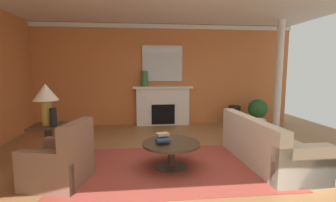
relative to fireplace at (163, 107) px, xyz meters
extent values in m
plane|color=olive|center=(-0.02, -3.16, -0.56)|extent=(9.83, 9.83, 0.00)
cube|color=#CC723D|center=(-0.02, 0.21, 0.96)|extent=(8.16, 0.12, 3.05)
cube|color=white|center=(-0.02, 0.13, 2.41)|extent=(8.16, 0.08, 0.12)
cube|color=#993D33|center=(-0.15, -3.32, -0.56)|extent=(3.70, 2.21, 0.01)
cube|color=white|center=(0.00, 0.01, 0.00)|extent=(1.60, 0.25, 1.13)
cube|color=black|center=(0.00, -0.01, -0.21)|extent=(0.70, 0.26, 0.60)
cube|color=white|center=(0.00, -0.02, 0.60)|extent=(1.80, 0.35, 0.06)
cube|color=silver|center=(0.00, 0.12, 1.32)|extent=(1.21, 0.04, 1.08)
cube|color=beige|center=(1.63, -3.29, -0.34)|extent=(0.98, 2.13, 0.45)
cube|color=beige|center=(1.28, -3.30, 0.09)|extent=(0.28, 2.11, 0.40)
cube|color=beige|center=(1.66, -4.24, -0.25)|extent=(0.91, 0.23, 0.62)
cube|color=beige|center=(1.59, -2.34, -0.25)|extent=(0.91, 0.23, 0.62)
cube|color=brown|center=(-1.91, -3.72, -0.34)|extent=(0.97, 0.97, 0.44)
cube|color=brown|center=(-1.60, -3.80, 0.13)|extent=(0.34, 0.82, 0.51)
cube|color=brown|center=(-1.83, -3.40, -0.26)|extent=(0.81, 0.33, 0.60)
cube|color=brown|center=(-1.99, -4.04, -0.26)|extent=(0.81, 0.33, 0.60)
cylinder|color=#3D2D1E|center=(-0.15, -3.32, -0.13)|extent=(1.00, 1.00, 0.04)
cylinder|color=#3D2D1E|center=(-0.15, -3.32, -0.36)|extent=(0.12, 0.12, 0.41)
cylinder|color=#3D2D1E|center=(-0.15, -3.32, -0.55)|extent=(0.56, 0.56, 0.03)
cube|color=#3D2D1E|center=(-2.35, -2.82, 0.12)|extent=(0.56, 0.56, 0.04)
cube|color=#3D2D1E|center=(-2.35, -2.82, -0.23)|extent=(0.10, 0.10, 0.66)
cube|color=#3D2D1E|center=(-2.35, -2.82, -0.54)|extent=(0.45, 0.45, 0.04)
cylinder|color=#B28E38|center=(-2.35, -2.82, 0.36)|extent=(0.18, 0.18, 0.45)
cone|color=beige|center=(-2.35, -2.82, 0.74)|extent=(0.44, 0.44, 0.30)
cylinder|color=black|center=(2.16, -0.30, -0.26)|extent=(0.36, 0.36, 0.61)
cylinder|color=#33703D|center=(-0.55, -0.05, 0.86)|extent=(0.19, 0.19, 0.47)
cylinder|color=black|center=(-2.20, -2.94, 0.30)|extent=(0.12, 0.12, 0.33)
cube|color=navy|center=(-0.29, -3.22, -0.09)|extent=(0.24, 0.18, 0.05)
cube|color=navy|center=(-0.29, -3.41, -0.04)|extent=(0.26, 0.20, 0.03)
cube|color=tan|center=(-0.29, -3.17, -0.01)|extent=(0.25, 0.21, 0.05)
cylinder|color=#A8754C|center=(2.76, -0.59, -0.41)|extent=(0.32, 0.32, 0.30)
sphere|color=#28602D|center=(2.76, -0.59, -0.01)|extent=(0.56, 0.56, 0.56)
cylinder|color=white|center=(3.22, -0.80, 0.96)|extent=(0.20, 0.20, 3.05)
camera|label=1|loc=(-0.65, -7.40, 1.14)|focal=26.26mm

